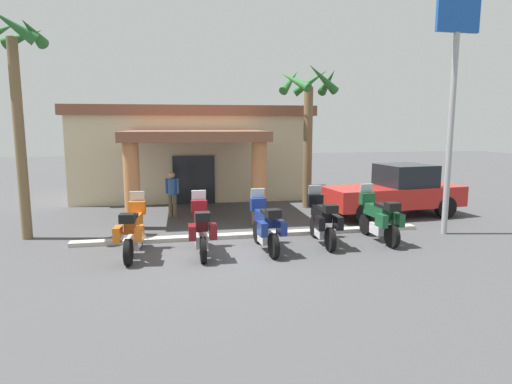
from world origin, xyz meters
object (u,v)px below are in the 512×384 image
at_px(motorcycle_maroon, 201,229).
at_px(palm_tree_roadside, 14,76).
at_px(motorcycle_green, 379,218).
at_px(palm_tree_near_portico, 309,107).
at_px(roadside_sign, 454,78).
at_px(motorcycle_orange, 133,230).
at_px(motorcycle_black, 323,220).
at_px(motorcycle_blue, 266,226).
at_px(pedestrian, 172,191).
at_px(motel_building, 192,151).
at_px(pickup_truck_red, 396,192).

bearing_deg(motorcycle_maroon, palm_tree_roadside, 63.02).
xyz_separation_m(motorcycle_maroon, palm_tree_roadside, (-5.04, 2.68, 4.11)).
relative_size(motorcycle_green, palm_tree_near_portico, 0.38).
xyz_separation_m(palm_tree_near_portico, roadside_sign, (2.83, -5.19, 0.68)).
relative_size(palm_tree_near_portico, roadside_sign, 0.80).
relative_size(motorcycle_orange, palm_tree_near_portico, 0.38).
height_order(motorcycle_black, motorcycle_green, same).
relative_size(motorcycle_blue, motorcycle_green, 1.00).
height_order(motorcycle_orange, pedestrian, pedestrian).
xyz_separation_m(motel_building, motorcycle_maroon, (-0.41, -10.10, -1.48)).
relative_size(motorcycle_maroon, palm_tree_near_portico, 0.38).
relative_size(motorcycle_orange, motorcycle_maroon, 1.00).
bearing_deg(motorcycle_orange, roadside_sign, -81.09).
bearing_deg(motel_building, palm_tree_roadside, -124.11).
relative_size(motorcycle_blue, palm_tree_near_portico, 0.38).
height_order(motel_building, palm_tree_roadside, palm_tree_roadside).
xyz_separation_m(motorcycle_orange, roadside_sign, (9.46, 0.50, 4.11)).
distance_m(motorcycle_maroon, motorcycle_green, 5.27).
bearing_deg(motel_building, motorcycle_green, -61.47).
bearing_deg(motorcycle_maroon, motorcycle_green, -85.86).
relative_size(pedestrian, roadside_sign, 0.24).
bearing_deg(motorcycle_green, pedestrian, 49.89).
xyz_separation_m(motorcycle_orange, motorcycle_maroon, (1.75, -0.17, 0.00)).
height_order(motorcycle_orange, motorcycle_maroon, same).
height_order(motorcycle_black, roadside_sign, roadside_sign).
distance_m(motel_building, roadside_sign, 12.21).
height_order(motorcycle_black, pedestrian, pedestrian).
distance_m(motorcycle_maroon, motorcycle_blue, 1.75).
relative_size(motorcycle_orange, motorcycle_black, 1.00).
xyz_separation_m(motorcycle_green, palm_tree_roadside, (-10.30, 2.40, 4.11)).
relative_size(pedestrian, palm_tree_roadside, 0.26).
bearing_deg(motorcycle_blue, motorcycle_black, -83.31).
distance_m(motel_building, pedestrian, 5.35).
distance_m(motorcycle_orange, motorcycle_black, 5.26).
bearing_deg(palm_tree_roadside, motorcycle_maroon, -28.02).
bearing_deg(motorcycle_orange, motorcycle_black, -82.60).
xyz_separation_m(motorcycle_blue, motorcycle_green, (3.51, 0.28, 0.00)).
relative_size(motorcycle_orange, roadside_sign, 0.31).
bearing_deg(motorcycle_black, palm_tree_roadside, 77.87).
bearing_deg(motorcycle_maroon, motorcycle_black, -83.95).
relative_size(motel_building, motorcycle_orange, 5.03).
xyz_separation_m(motel_building, motorcycle_black, (3.10, -9.79, -1.48)).
bearing_deg(roadside_sign, palm_tree_near_portico, 118.62).
bearing_deg(motorcycle_black, motorcycle_maroon, 98.41).
distance_m(motel_building, motorcycle_blue, 10.29).
xyz_separation_m(motorcycle_black, pickup_truck_red, (4.07, 3.17, 0.24)).
height_order(motorcycle_green, roadside_sign, roadside_sign).
relative_size(motorcycle_orange, motorcycle_green, 1.00).
xyz_separation_m(pickup_truck_red, palm_tree_roadside, (-12.62, -0.80, 3.87)).
bearing_deg(motorcycle_blue, palm_tree_roadside, 65.22).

